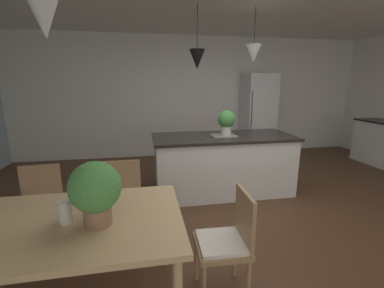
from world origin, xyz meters
The scene contains 14 objects.
ground_plane centered at (0.00, 0.00, -0.02)m, with size 10.00×8.40×0.04m, color #4C301E.
wall_back_kitchen centered at (0.00, 3.26, 1.35)m, with size 10.00×0.12×2.70m, color white.
dining_table centered at (-1.85, -1.04, 0.69)m, with size 1.78×1.01×0.76m.
chair_kitchen_end centered at (-0.59, -1.04, 0.47)m, with size 0.42×0.42×0.87m.
chair_far_right centered at (-1.45, -0.16, 0.47)m, with size 0.40×0.40×0.87m.
chair_far_left centered at (-2.25, -0.16, 0.47)m, with size 0.42×0.42×0.87m.
kitchen_island centered at (-0.02, 0.92, 0.46)m, with size 2.12×0.89×0.91m.
refrigerator centered at (1.41, 2.86, 0.94)m, with size 0.68×0.67×1.88m.
pendant_over_table centered at (-1.71, -1.07, 2.04)m, with size 0.20×0.20×0.78m.
pendant_over_island_main centered at (-0.43, 0.92, 1.99)m, with size 0.22×0.22×0.84m.
pendant_over_island_aux centered at (0.39, 0.92, 2.08)m, with size 0.22×0.22×0.75m.
potted_plant_on_island centered at (0.01, 0.92, 1.12)m, with size 0.26×0.26×0.38m.
potted_plant_on_table centered at (-1.52, -1.11, 1.01)m, with size 0.33×0.33×0.43m.
vase_on_dining_table centered at (-1.74, -1.05, 0.84)m, with size 0.09×0.09×0.15m.
Camera 1 is at (-1.19, -2.76, 1.68)m, focal length 24.25 mm.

